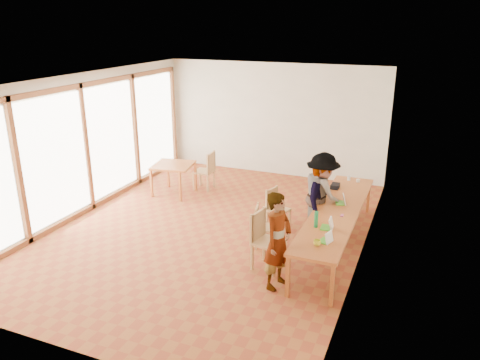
% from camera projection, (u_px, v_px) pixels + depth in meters
% --- Properties ---
extents(ground, '(8.00, 8.00, 0.00)m').
position_uv_depth(ground, '(210.00, 229.00, 9.53)').
color(ground, brown).
rests_on(ground, ground).
extents(wall_back, '(6.00, 0.10, 3.00)m').
position_uv_depth(wall_back, '(274.00, 120.00, 12.53)').
color(wall_back, beige).
rests_on(wall_back, ground).
extents(wall_front, '(6.00, 0.10, 3.00)m').
position_uv_depth(wall_front, '(61.00, 247.00, 5.54)').
color(wall_front, beige).
rests_on(wall_front, ground).
extents(wall_right, '(0.10, 8.00, 3.00)m').
position_uv_depth(wall_right, '(367.00, 178.00, 7.96)').
color(wall_right, beige).
rests_on(wall_right, ground).
extents(window_wall, '(0.10, 8.00, 3.00)m').
position_uv_depth(window_wall, '(85.00, 144.00, 10.10)').
color(window_wall, white).
rests_on(window_wall, ground).
extents(ceiling, '(6.00, 8.00, 0.04)m').
position_uv_depth(ceiling, '(207.00, 79.00, 8.54)').
color(ceiling, white).
rests_on(ceiling, wall_back).
extents(communal_table, '(0.80, 4.00, 0.75)m').
position_uv_depth(communal_table, '(337.00, 212.00, 8.57)').
color(communal_table, '#B25F27').
rests_on(communal_table, ground).
extents(side_table, '(0.90, 0.90, 0.75)m').
position_uv_depth(side_table, '(173.00, 167.00, 11.26)').
color(side_table, '#B25F27').
rests_on(side_table, ground).
extents(chair_near, '(0.55, 0.55, 0.54)m').
position_uv_depth(chair_near, '(263.00, 234.00, 7.92)').
color(chair_near, tan).
rests_on(chair_near, ground).
extents(chair_mid, '(0.46, 0.46, 0.43)m').
position_uv_depth(chair_mid, '(261.00, 222.00, 8.67)').
color(chair_mid, tan).
rests_on(chair_mid, ground).
extents(chair_far, '(0.48, 0.48, 0.44)m').
position_uv_depth(chair_far, '(275.00, 204.00, 9.49)').
color(chair_far, tan).
rests_on(chair_far, ground).
extents(chair_empty, '(0.46, 0.46, 0.48)m').
position_uv_depth(chair_empty, '(315.00, 193.00, 9.91)').
color(chair_empty, tan).
rests_on(chair_empty, ground).
extents(chair_spare, '(0.46, 0.46, 0.51)m').
position_uv_depth(chair_spare, '(207.00, 167.00, 11.58)').
color(chair_spare, tan).
rests_on(chair_spare, ground).
extents(person_near, '(0.51, 0.66, 1.59)m').
position_uv_depth(person_near, '(278.00, 241.00, 7.26)').
color(person_near, gray).
rests_on(person_near, ground).
extents(person_mid, '(0.91, 1.01, 1.69)m').
position_uv_depth(person_mid, '(322.00, 195.00, 9.00)').
color(person_mid, gray).
rests_on(person_mid, ground).
extents(person_far, '(0.64, 1.11, 1.71)m').
position_uv_depth(person_far, '(322.00, 197.00, 8.90)').
color(person_far, gray).
rests_on(person_far, ground).
extents(laptop_near, '(0.23, 0.25, 0.18)m').
position_uv_depth(laptop_near, '(327.00, 239.00, 7.31)').
color(laptop_near, green).
rests_on(laptop_near, communal_table).
extents(laptop_mid, '(0.21, 0.24, 0.19)m').
position_uv_depth(laptop_mid, '(328.00, 226.00, 7.78)').
color(laptop_mid, green).
rests_on(laptop_mid, communal_table).
extents(laptop_far, '(0.24, 0.26, 0.18)m').
position_uv_depth(laptop_far, '(342.00, 201.00, 8.83)').
color(laptop_far, green).
rests_on(laptop_far, communal_table).
extents(yellow_mug, '(0.13, 0.13, 0.09)m').
position_uv_depth(yellow_mug, '(317.00, 243.00, 7.20)').
color(yellow_mug, yellow).
rests_on(yellow_mug, communal_table).
extents(green_bottle, '(0.07, 0.07, 0.28)m').
position_uv_depth(green_bottle, '(316.00, 219.00, 7.81)').
color(green_bottle, '#1D8145').
rests_on(green_bottle, communal_table).
extents(clear_glass, '(0.07, 0.07, 0.09)m').
position_uv_depth(clear_glass, '(349.00, 178.00, 10.11)').
color(clear_glass, silver).
rests_on(clear_glass, communal_table).
extents(condiment_cup, '(0.08, 0.08, 0.06)m').
position_uv_depth(condiment_cup, '(358.00, 181.00, 10.01)').
color(condiment_cup, white).
rests_on(condiment_cup, communal_table).
extents(pink_phone, '(0.05, 0.10, 0.01)m').
position_uv_depth(pink_phone, '(342.00, 215.00, 8.30)').
color(pink_phone, '#C14688').
rests_on(pink_phone, communal_table).
extents(black_pouch, '(0.16, 0.26, 0.09)m').
position_uv_depth(black_pouch, '(335.00, 186.00, 9.65)').
color(black_pouch, black).
rests_on(black_pouch, communal_table).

